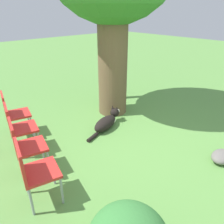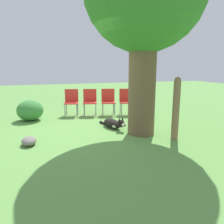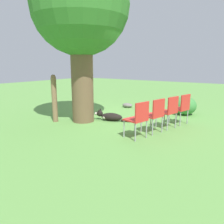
{
  "view_description": "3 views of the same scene",
  "coord_description": "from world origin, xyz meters",
  "px_view_note": "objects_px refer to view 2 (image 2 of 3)",
  "views": [
    {
      "loc": [
        -2.68,
        -2.51,
        2.23
      ],
      "look_at": [
        -0.0,
        0.38,
        0.35
      ],
      "focal_mm": 35.0,
      "sensor_mm": 36.0,
      "label": 1
    },
    {
      "loc": [
        5.2,
        -1.34,
        1.63
      ],
      "look_at": [
        -0.05,
        0.4,
        0.45
      ],
      "focal_mm": 35.0,
      "sensor_mm": 36.0,
      "label": 2
    },
    {
      "loc": [
        -3.82,
        5.7,
        1.7
      ],
      "look_at": [
        -0.22,
        0.53,
        0.3
      ],
      "focal_mm": 35.0,
      "sensor_mm": 36.0,
      "label": 3
    }
  ],
  "objects_px": {
    "fence_post": "(176,109)",
    "red_chair_0": "(71,100)",
    "red_chair_2": "(108,100)",
    "red_chair_1": "(90,100)",
    "dog": "(113,124)",
    "red_chair_3": "(126,100)"
  },
  "relations": [
    {
      "from": "fence_post",
      "to": "red_chair_2",
      "type": "height_order",
      "value": "fence_post"
    },
    {
      "from": "fence_post",
      "to": "red_chair_0",
      "type": "bearing_deg",
      "value": -149.98
    },
    {
      "from": "fence_post",
      "to": "red_chair_2",
      "type": "xyz_separation_m",
      "value": [
        -2.9,
        -0.65,
        -0.2
      ]
    },
    {
      "from": "fence_post",
      "to": "red_chair_3",
      "type": "xyz_separation_m",
      "value": [
        -2.75,
        -0.06,
        -0.2
      ]
    },
    {
      "from": "fence_post",
      "to": "red_chair_2",
      "type": "relative_size",
      "value": 1.61
    },
    {
      "from": "red_chair_0",
      "to": "fence_post",
      "type": "bearing_deg",
      "value": 43.84
    },
    {
      "from": "dog",
      "to": "red_chair_1",
      "type": "bearing_deg",
      "value": 170.8
    },
    {
      "from": "fence_post",
      "to": "red_chair_3",
      "type": "relative_size",
      "value": 1.61
    },
    {
      "from": "red_chair_0",
      "to": "red_chair_2",
      "type": "bearing_deg",
      "value": 90.26
    },
    {
      "from": "red_chair_1",
      "to": "red_chair_2",
      "type": "xyz_separation_m",
      "value": [
        0.14,
        0.59,
        0.0
      ]
    },
    {
      "from": "fence_post",
      "to": "red_chair_0",
      "type": "height_order",
      "value": "fence_post"
    },
    {
      "from": "red_chair_0",
      "to": "red_chair_3",
      "type": "relative_size",
      "value": 1.0
    },
    {
      "from": "red_chair_2",
      "to": "red_chair_1",
      "type": "bearing_deg",
      "value": -89.74
    },
    {
      "from": "red_chair_0",
      "to": "red_chair_3",
      "type": "distance_m",
      "value": 1.83
    },
    {
      "from": "red_chair_2",
      "to": "red_chair_3",
      "type": "distance_m",
      "value": 0.61
    },
    {
      "from": "dog",
      "to": "red_chair_2",
      "type": "relative_size",
      "value": 1.28
    },
    {
      "from": "red_chair_0",
      "to": "red_chair_2",
      "type": "relative_size",
      "value": 1.0
    },
    {
      "from": "red_chair_1",
      "to": "red_chair_3",
      "type": "bearing_deg",
      "value": 90.26
    },
    {
      "from": "red_chair_1",
      "to": "red_chair_3",
      "type": "distance_m",
      "value": 1.22
    },
    {
      "from": "red_chair_0",
      "to": "red_chair_2",
      "type": "height_order",
      "value": "same"
    },
    {
      "from": "red_chair_0",
      "to": "red_chair_1",
      "type": "relative_size",
      "value": 1.0
    },
    {
      "from": "fence_post",
      "to": "red_chair_1",
      "type": "height_order",
      "value": "fence_post"
    }
  ]
}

